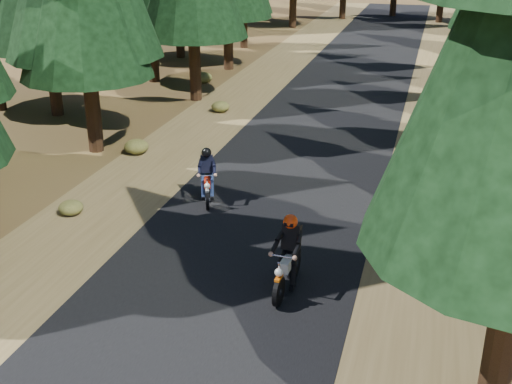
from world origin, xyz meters
TOP-DOWN VIEW (x-y plane):
  - ground at (0.00, 0.00)m, footprint 120.00×120.00m
  - road at (0.00, 5.00)m, footprint 6.00×100.00m
  - shoulder_l at (-4.60, 5.00)m, footprint 3.20×100.00m
  - shoulder_r at (4.60, 5.00)m, footprint 3.20×100.00m
  - understory_shrubs at (0.96, 7.26)m, footprint 14.92×28.50m
  - rider_lead at (1.48, -1.22)m, footprint 0.71×2.00m
  - rider_follow at (-1.88, 2.96)m, footprint 1.10×1.86m

SIDE VIEW (x-z plane):
  - ground at x=0.00m, z-range 0.00..0.00m
  - shoulder_l at x=-4.60m, z-range 0.00..0.01m
  - shoulder_r at x=4.60m, z-range 0.00..0.01m
  - road at x=0.00m, z-range 0.00..0.01m
  - understory_shrubs at x=0.96m, z-range -0.05..0.56m
  - rider_follow at x=-1.88m, z-range -0.26..1.33m
  - rider_lead at x=1.48m, z-range -0.29..1.47m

